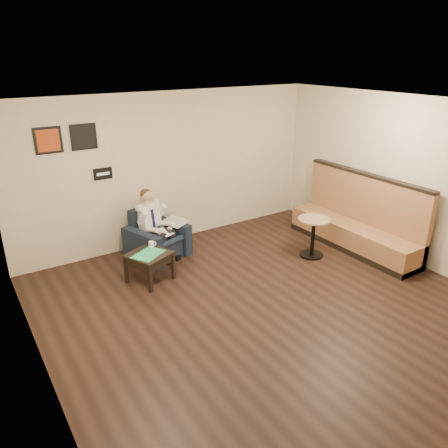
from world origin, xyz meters
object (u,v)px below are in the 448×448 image
seated_man (161,228)px  side_table (150,267)px  green_folder (148,254)px  smartphone (143,249)px  armchair (157,234)px  coffee_mug (151,244)px  cafe_table (313,237)px  banquette (355,213)px

seated_man → side_table: size_ratio=1.98×
green_folder → smartphone: bearing=88.0°
seated_man → green_folder: bearing=-146.6°
armchair → coffee_mug: (-0.36, -0.57, 0.11)m
seated_man → side_table: bearing=-146.8°
green_folder → cafe_table: 2.93m
armchair → cafe_table: (2.33, -1.49, -0.07)m
coffee_mug → smartphone: 0.15m
green_folder → banquette: bearing=-12.7°
cafe_table → seated_man: bearing=148.8°
side_table → cafe_table: bearing=-14.6°
seated_man → banquette: (3.18, -1.53, 0.10)m
armchair → green_folder: size_ratio=1.82×
smartphone → cafe_table: 2.98m
green_folder → banquette: size_ratio=0.18×
side_table → cafe_table: cafe_table is taller
seated_man → banquette: 3.53m
armchair → green_folder: 0.94m
green_folder → smartphone: (0.01, 0.21, -0.00)m
side_table → cafe_table: size_ratio=0.82×
smartphone → banquette: size_ratio=0.06×
armchair → smartphone: (-0.51, -0.58, 0.06)m
green_folder → armchair: bearing=57.1°
armchair → cafe_table: size_ratio=1.23×
armchair → seated_man: size_ratio=0.75×
armchair → side_table: armchair is taller
armchair → seated_man: seated_man is taller
seated_man → coffee_mug: (-0.39, -0.46, -0.05)m
side_table → smartphone: (-0.01, 0.18, 0.25)m
side_table → green_folder: green_folder is taller
banquette → cafe_table: (-0.88, 0.14, -0.33)m
armchair → side_table: size_ratio=1.49×
armchair → smartphone: size_ratio=5.85×
seated_man → smartphone: 0.73m
smartphone → banquette: (3.72, -1.05, 0.20)m
armchair → green_folder: (-0.51, -0.79, 0.06)m
seated_man → green_folder: seated_man is taller
seated_man → coffee_mug: seated_man is taller
banquette → green_folder: bearing=167.3°
seated_man → cafe_table: (2.29, -1.39, -0.22)m
banquette → side_table: bearing=166.7°
side_table → green_folder: bearing=-124.3°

